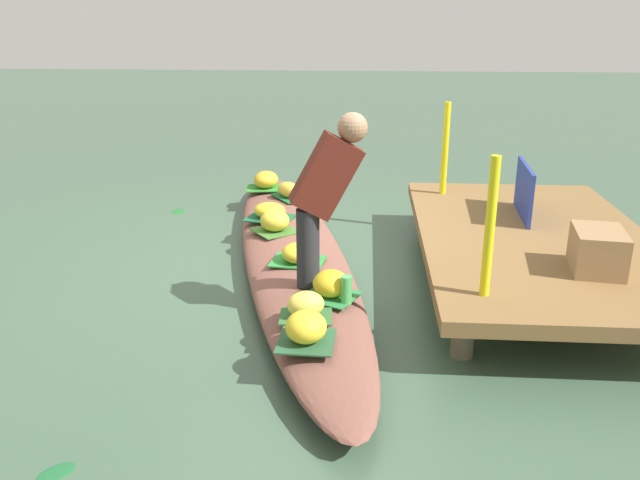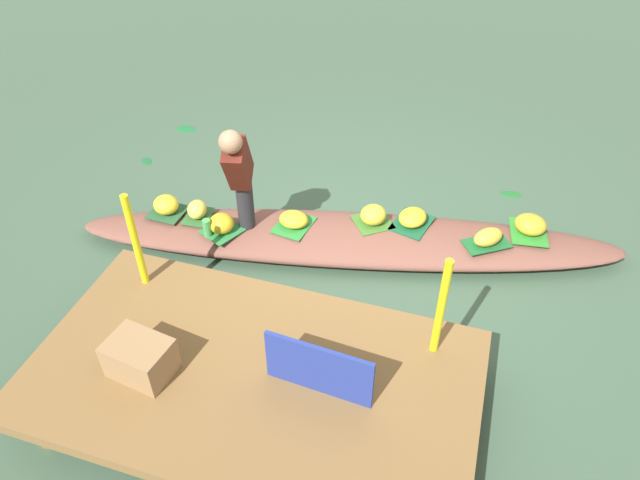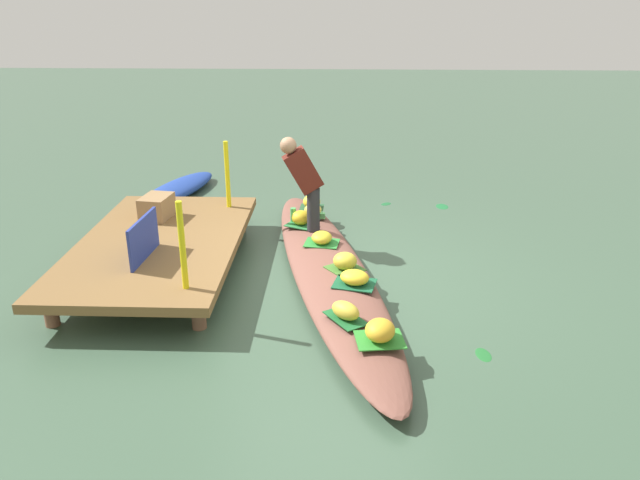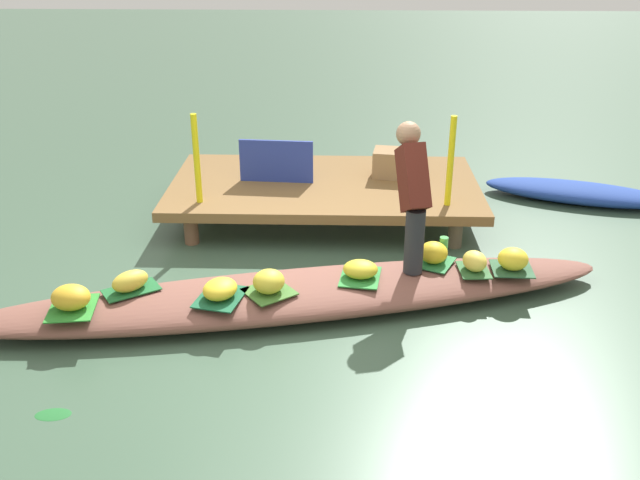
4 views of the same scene
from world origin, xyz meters
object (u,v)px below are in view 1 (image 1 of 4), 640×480
banana_bunch_6 (306,304)px  water_bottle (346,290)px  banana_bunch_7 (298,253)px  banana_bunch_2 (289,190)px  banana_bunch_4 (270,211)px  banana_bunch_0 (331,283)px  banana_bunch_3 (275,221)px  produce_crate (598,251)px  banana_bunch_1 (306,327)px  vendor_boat (293,252)px  market_banner (524,191)px  banana_bunch_5 (266,180)px  vendor_person (325,190)px

banana_bunch_6 → water_bottle: bearing=132.8°
water_bottle → banana_bunch_7: bearing=-151.4°
banana_bunch_2 → banana_bunch_4: banana_bunch_2 is taller
banana_bunch_0 → banana_bunch_3: bearing=-157.3°
banana_bunch_3 → banana_bunch_6: banana_bunch_3 is taller
produce_crate → banana_bunch_1: bearing=-65.3°
vendor_boat → produce_crate: (0.92, 2.17, 0.41)m
banana_bunch_7 → market_banner: 2.05m
banana_bunch_2 → banana_bunch_4: size_ratio=1.01×
banana_bunch_5 → banana_bunch_7: size_ratio=1.04×
banana_bunch_6 → banana_bunch_7: (-0.95, -0.15, -0.01)m
market_banner → produce_crate: 1.26m
banana_bunch_6 → water_bottle: size_ratio=1.23×
market_banner → banana_bunch_6: bearing=-39.6°
banana_bunch_0 → banana_bunch_5: 2.93m
vendor_boat → banana_bunch_6: (1.47, 0.25, 0.21)m
vendor_person → water_bottle: size_ratio=6.31×
banana_bunch_2 → produce_crate: produce_crate is taller
banana_bunch_2 → banana_bunch_6: 2.79m
banana_bunch_5 → water_bottle: (2.90, 0.97, -0.00)m
banana_bunch_4 → vendor_person: (1.50, 0.61, 0.61)m
produce_crate → water_bottle: bearing=-79.1°
vendor_boat → banana_bunch_7: size_ratio=18.61×
banana_bunch_2 → banana_bunch_3: (1.09, 0.00, 0.01)m
banana_bunch_2 → banana_bunch_7: (1.81, 0.28, -0.01)m
banana_bunch_3 → produce_crate: 2.60m
banana_bunch_0 → water_bottle: size_ratio=1.28×
banana_bunch_3 → banana_bunch_7: (0.72, 0.27, -0.02)m
market_banner → water_bottle: bearing=-39.0°
banana_bunch_6 → produce_crate: 2.01m
banana_bunch_4 → market_banner: 2.26m
banana_bunch_7 → banana_bunch_6: bearing=9.0°
banana_bunch_0 → market_banner: (-1.46, 1.56, 0.28)m
banana_bunch_4 → market_banner: bearing=83.6°
banana_bunch_0 → banana_bunch_7: banana_bunch_0 is taller
banana_bunch_0 → water_bottle: (0.10, 0.11, -0.00)m
water_bottle → banana_bunch_1: bearing=-21.2°
banana_bunch_7 → banana_bunch_0: bearing=24.8°
vendor_boat → market_banner: bearing=86.4°
banana_bunch_5 → banana_bunch_6: bearing=13.0°
banana_bunch_3 → banana_bunch_6: (1.67, 0.42, -0.01)m
vendor_boat → banana_bunch_6: banana_bunch_6 is taller
banana_bunch_3 → banana_bunch_2: bearing=-179.8°
vendor_person → market_banner: size_ratio=1.56×
banana_bunch_5 → market_banner: (1.34, 2.42, 0.28)m
banana_bunch_4 → banana_bunch_5: size_ratio=1.02×
banana_bunch_3 → produce_crate: bearing=64.4°
vendor_boat → banana_bunch_4: (-0.56, -0.27, 0.19)m
vendor_boat → banana_bunch_2: 1.32m
banana_bunch_4 → banana_bunch_5: bearing=-169.6°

